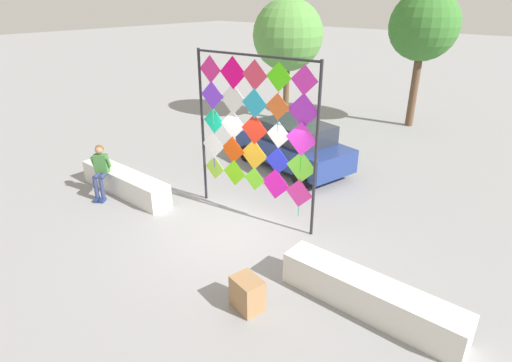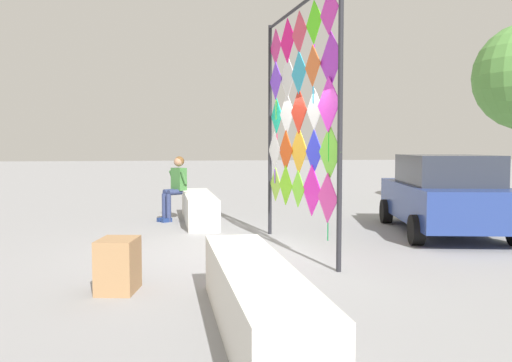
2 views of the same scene
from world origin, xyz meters
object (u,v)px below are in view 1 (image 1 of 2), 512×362
seated_vendor (100,168)px  kite_display_rack (255,128)px  parked_car (293,145)px  tree_broadleaf (424,26)px  cardboard_box_large (247,294)px  tree_palm_like (289,37)px

seated_vendor → kite_display_rack: bearing=26.0°
parked_car → tree_broadleaf: size_ratio=0.79×
cardboard_box_large → kite_display_rack: bearing=128.0°
tree_broadleaf → tree_palm_like: tree_broadleaf is taller
kite_display_rack → tree_broadleaf: 10.57m
cardboard_box_large → tree_broadleaf: bearing=99.6°
tree_broadleaf → tree_palm_like: size_ratio=1.06×
kite_display_rack → tree_broadleaf: tree_broadleaf is taller
parked_car → tree_broadleaf: 7.96m
tree_palm_like → cardboard_box_large: bearing=-56.9°
parked_car → cardboard_box_large: bearing=-61.3°
kite_display_rack → cardboard_box_large: (2.14, -2.73, -2.01)m
parked_car → tree_broadleaf: bearing=81.8°
seated_vendor → cardboard_box_large: seated_vendor is taller
kite_display_rack → parked_car: (-1.14, 3.24, -1.54)m
kite_display_rack → tree_palm_like: (-4.67, 7.70, 1.24)m
parked_car → tree_palm_like: tree_palm_like is taller
parked_car → tree_palm_like: size_ratio=0.84×
kite_display_rack → tree_broadleaf: size_ratio=0.74×
tree_broadleaf → tree_palm_like: (-4.58, -2.73, -0.47)m
parked_car → tree_broadleaf: tree_broadleaf is taller
kite_display_rack → tree_palm_like: bearing=121.3°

